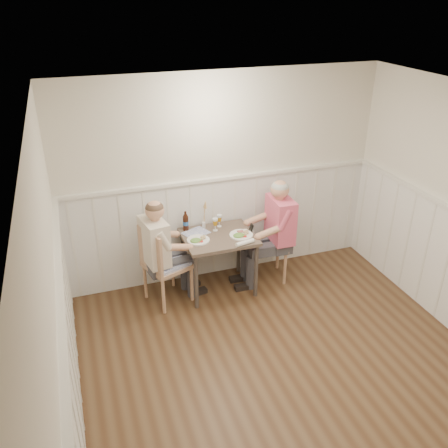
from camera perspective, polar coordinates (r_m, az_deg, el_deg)
The scene contains 16 objects.
ground_plane at distance 4.81m, azimuth 9.07°, elevation -18.92°, with size 4.50×4.50×0.00m, color #452C19.
room_shell at distance 3.89m, azimuth 10.65°, elevation -3.00°, with size 4.04×4.54×2.60m.
wainscot at distance 4.84m, azimuth 5.93°, elevation -7.76°, with size 4.00×4.49×1.34m.
dining_table at distance 5.71m, azimuth -0.65°, elevation -2.35°, with size 0.85×0.70×0.75m.
chair_right at distance 6.04m, azimuth 5.82°, elevation -2.13°, with size 0.53×0.53×0.95m.
chair_left at distance 5.58m, azimuth -7.40°, elevation -4.61°, with size 0.60×0.60×0.99m.
man_in_pink at distance 5.96m, azimuth 6.28°, elevation -1.84°, with size 0.65×0.45×1.39m.
diner_cream at distance 5.58m, azimuth -7.80°, elevation -4.36°, with size 0.67×0.48×1.34m.
plate_man at distance 5.64m, azimuth 2.02°, elevation -1.25°, with size 0.28×0.28×0.07m.
plate_diner at distance 5.53m, azimuth -3.22°, elevation -1.90°, with size 0.27×0.27×0.07m.
beer_glass_a at distance 5.83m, azimuth -0.57°, elevation 0.64°, with size 0.06×0.06×0.16m.
beer_glass_b at distance 5.73m, azimuth -1.07°, elevation 0.20°, with size 0.07×0.07×0.17m.
beer_bottle at distance 5.76m, azimuth -4.63°, elevation 0.25°, with size 0.07×0.07×0.25m.
rolled_napkin at distance 5.46m, azimuth 2.54°, elevation -2.26°, with size 0.23×0.10×0.05m.
grass_vase at distance 5.77m, azimuth -2.48°, elevation 1.00°, with size 0.04×0.04×0.37m.
gingham_mat at distance 5.73m, azimuth -3.40°, elevation -1.06°, with size 0.36×0.33×0.01m.
Camera 1 is at (-1.75, -2.91, 3.41)m, focal length 38.00 mm.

